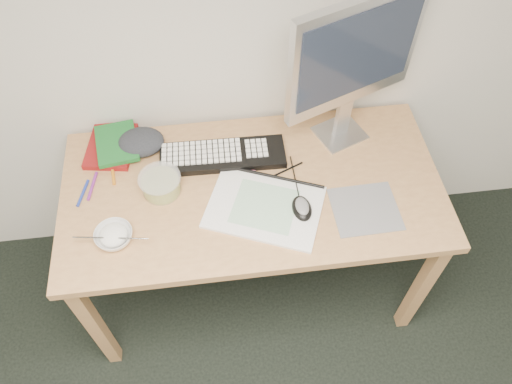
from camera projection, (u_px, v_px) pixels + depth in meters
desk at (253, 199)px, 1.90m from camera, size 1.40×0.70×0.75m
mousepad at (365, 209)px, 1.77m from camera, size 0.24×0.22×0.00m
sketchpad at (265, 207)px, 1.77m from camera, size 0.47×0.41×0.01m
keyboard at (223, 156)px, 1.90m from camera, size 0.48×0.16×0.03m
monitor at (355, 58)px, 1.68m from camera, size 0.49×0.22×0.60m
mouse at (302, 206)px, 1.74m from camera, size 0.07×0.11×0.04m
rice_bowl at (114, 236)px, 1.68m from camera, size 0.16×0.16×0.04m
chopsticks at (110, 238)px, 1.65m from camera, size 0.24×0.05×0.02m
fruit_tub at (161, 184)px, 1.79m from camera, size 0.19×0.19×0.07m
book_red at (111, 146)px, 1.93m from camera, size 0.21×0.25×0.02m
book_green at (117, 143)px, 1.91m from camera, size 0.18×0.23×0.02m
cloth_lump at (141, 142)px, 1.92m from camera, size 0.17×0.16×0.06m
pencil_pink at (252, 170)px, 1.87m from camera, size 0.17×0.03×0.01m
pencil_tan at (251, 172)px, 1.87m from camera, size 0.14×0.13×0.01m
pencil_black at (282, 172)px, 1.87m from camera, size 0.17×0.08×0.01m
marker_blue at (83, 193)px, 1.81m from camera, size 0.04×0.12×0.01m
marker_orange at (113, 172)px, 1.87m from camera, size 0.03×0.12×0.01m
marker_purple at (92, 186)px, 1.83m from camera, size 0.03×0.13×0.01m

